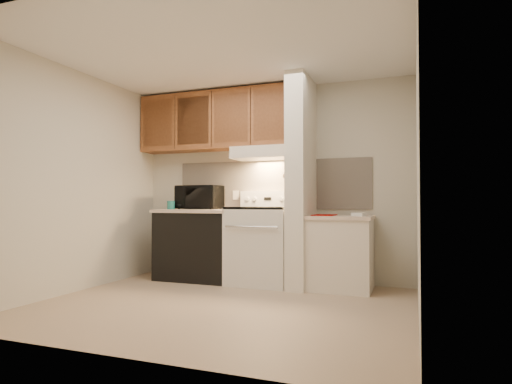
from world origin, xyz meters
The scene contains 50 objects.
floor centered at (0.00, 0.00, 0.00)m, with size 3.60×3.60×0.00m, color tan.
ceiling centered at (0.00, 0.00, 2.50)m, with size 3.60×3.60×0.00m, color white.
wall_back centered at (0.00, 1.50, 1.25)m, with size 3.60×0.02×2.50m, color beige.
wall_left centered at (-1.80, 0.00, 1.25)m, with size 0.02×3.00×2.50m, color beige.
wall_right centered at (1.80, 0.00, 1.25)m, with size 0.02×3.00×2.50m, color beige.
backsplash centered at (0.00, 1.49, 1.24)m, with size 2.60×0.02×0.63m, color beige.
range_body centered at (0.00, 1.16, 0.46)m, with size 0.76×0.65×0.92m, color silver.
oven_window centered at (0.00, 0.84, 0.50)m, with size 0.50×0.01×0.30m, color black.
oven_handle centered at (0.00, 0.80, 0.72)m, with size 0.02×0.02×0.65m, color silver.
cooktop centered at (0.00, 1.16, 0.94)m, with size 0.74×0.64×0.03m, color black.
range_backguard centered at (0.00, 1.44, 1.05)m, with size 0.76×0.08×0.20m, color silver.
range_display centered at (0.00, 1.40, 1.05)m, with size 0.10×0.01×0.04m, color black.
range_knob_left_outer centered at (-0.28, 1.40, 1.05)m, with size 0.05×0.05×0.02m, color silver.
range_knob_left_inner centered at (-0.18, 1.40, 1.05)m, with size 0.05×0.05×0.02m, color silver.
range_knob_right_inner centered at (0.18, 1.40, 1.05)m, with size 0.05×0.05×0.02m, color silver.
range_knob_right_outer centered at (0.28, 1.40, 1.05)m, with size 0.05×0.05×0.02m, color silver.
dishwasher_front centered at (-0.88, 1.17, 0.43)m, with size 1.00×0.63×0.87m, color black.
left_countertop centered at (-0.88, 1.17, 0.89)m, with size 1.04×0.67×0.04m, color beige.
spoon_rest centered at (-0.48, 1.27, 0.92)m, with size 0.22×0.07×0.02m, color black.
teal_jar centered at (-1.23, 1.06, 0.97)m, with size 0.10×0.10×0.11m, color #1F6C66.
outlet centered at (-0.48, 1.48, 1.10)m, with size 0.08×0.01×0.12m, color silver.
microwave centered at (-0.93, 1.31, 1.07)m, with size 0.57×0.39×0.32m, color black.
partition_pillar centered at (0.51, 1.15, 1.25)m, with size 0.22×0.70×2.50m, color white.
pillar_trim centered at (0.39, 1.15, 1.30)m, with size 0.01×0.70×0.04m, color brown.
knife_strip centered at (0.39, 1.10, 1.32)m, with size 0.02×0.42×0.04m, color black.
knife_blade_a centered at (0.38, 0.93, 1.22)m, with size 0.01×0.04×0.16m, color silver.
knife_handle_a centered at (0.38, 0.94, 1.37)m, with size 0.02×0.02×0.10m, color black.
knife_blade_b centered at (0.38, 1.03, 1.21)m, with size 0.01×0.04×0.18m, color silver.
knife_handle_b centered at (0.38, 1.03, 1.37)m, with size 0.02×0.02×0.10m, color black.
knife_blade_c centered at (0.38, 1.10, 1.20)m, with size 0.01×0.04×0.20m, color silver.
knife_handle_c centered at (0.38, 1.09, 1.37)m, with size 0.02×0.02×0.10m, color black.
knife_blade_d centered at (0.38, 1.19, 1.22)m, with size 0.01×0.04×0.16m, color silver.
knife_handle_d centered at (0.38, 1.19, 1.37)m, with size 0.02×0.02×0.10m, color black.
knife_blade_e centered at (0.38, 1.26, 1.21)m, with size 0.01×0.04×0.18m, color silver.
knife_handle_e centered at (0.38, 1.25, 1.37)m, with size 0.02×0.02×0.10m, color black.
oven_mitt centered at (0.38, 1.32, 1.22)m, with size 0.03×0.10×0.24m, color slate.
right_cab_base centered at (0.97, 1.15, 0.40)m, with size 0.70×0.60×0.81m, color silver.
right_countertop centered at (0.97, 1.15, 0.83)m, with size 0.74×0.64×0.04m, color beige.
red_folder centered at (0.79, 1.12, 0.86)m, with size 0.25×0.33×0.01m, color #9C0802.
white_box centered at (1.19, 1.05, 0.87)m, with size 0.14×0.09×0.04m, color white.
range_hood centered at (0.00, 1.28, 1.62)m, with size 0.78×0.44×0.15m, color silver.
hood_lip centered at (0.00, 1.07, 1.58)m, with size 0.78×0.04×0.06m, color silver.
upper_cabinets centered at (-0.69, 1.32, 2.08)m, with size 2.18×0.33×0.77m, color brown.
cab_door_a centered at (-1.51, 1.17, 2.08)m, with size 0.46×0.01×0.63m, color brown.
cab_gap_a centered at (-1.23, 1.16, 2.08)m, with size 0.01×0.01×0.73m, color black.
cab_door_b centered at (-0.96, 1.17, 2.08)m, with size 0.46×0.01×0.63m, color brown.
cab_gap_b centered at (-0.69, 1.16, 2.08)m, with size 0.01×0.01×0.73m, color black.
cab_door_c centered at (-0.42, 1.17, 2.08)m, with size 0.46×0.01×0.63m, color brown.
cab_gap_c centered at (-0.14, 1.16, 2.08)m, with size 0.01×0.01×0.73m, color black.
cab_door_d centered at (0.13, 1.17, 2.08)m, with size 0.46×0.01×0.63m, color brown.
Camera 1 is at (1.77, -3.81, 1.01)m, focal length 30.00 mm.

